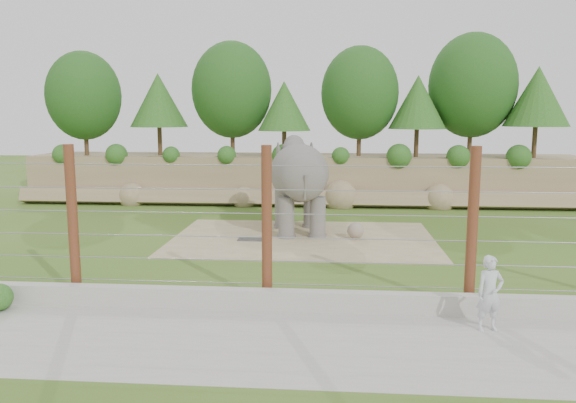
# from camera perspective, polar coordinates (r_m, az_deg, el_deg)

# --- Properties ---
(ground) EXTENTS (90.00, 90.00, 0.00)m
(ground) POSITION_cam_1_polar(r_m,az_deg,el_deg) (18.78, -0.50, -5.77)
(ground) COLOR #3A621A
(ground) RESTS_ON ground
(back_embankment) EXTENTS (30.00, 5.52, 8.77)m
(back_embankment) POSITION_cam_1_polar(r_m,az_deg,el_deg) (30.80, 2.73, 7.39)
(back_embankment) COLOR #867451
(back_embankment) RESTS_ON ground
(dirt_patch) EXTENTS (10.00, 7.00, 0.02)m
(dirt_patch) POSITION_cam_1_polar(r_m,az_deg,el_deg) (21.65, 1.54, -3.77)
(dirt_patch) COLOR #9A8661
(dirt_patch) RESTS_ON ground
(drain_grate) EXTENTS (1.00, 0.60, 0.03)m
(drain_grate) POSITION_cam_1_polar(r_m,az_deg,el_deg) (21.44, -3.76, -3.84)
(drain_grate) COLOR #262628
(drain_grate) RESTS_ON dirt_patch
(elephant) EXTENTS (2.76, 4.91, 3.75)m
(elephant) POSITION_cam_1_polar(r_m,az_deg,el_deg) (22.47, 1.15, 1.53)
(elephant) COLOR #5F5955
(elephant) RESTS_ON ground
(stone_ball) EXTENTS (0.63, 0.63, 0.63)m
(stone_ball) POSITION_cam_1_polar(r_m,az_deg,el_deg) (21.66, 6.87, -2.95)
(stone_ball) COLOR gray
(stone_ball) RESTS_ON dirt_patch
(retaining_wall) EXTENTS (26.00, 0.35, 0.50)m
(retaining_wall) POSITION_cam_1_polar(r_m,az_deg,el_deg) (13.94, -2.37, -9.93)
(retaining_wall) COLOR #A19E96
(retaining_wall) RESTS_ON ground
(walkway) EXTENTS (26.00, 4.00, 0.01)m
(walkway) POSITION_cam_1_polar(r_m,az_deg,el_deg) (12.17, -3.54, -14.04)
(walkway) COLOR #A19E96
(walkway) RESTS_ON ground
(barrier_fence) EXTENTS (20.26, 0.26, 4.00)m
(barrier_fence) POSITION_cam_1_polar(r_m,az_deg,el_deg) (13.97, -2.17, -2.46)
(barrier_fence) COLOR #522514
(barrier_fence) RESTS_ON ground
(zookeeper) EXTENTS (0.70, 0.54, 1.69)m
(zookeeper) POSITION_cam_1_polar(r_m,az_deg,el_deg) (13.21, 19.82, -8.78)
(zookeeper) COLOR silver
(zookeeper) RESTS_ON walkway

